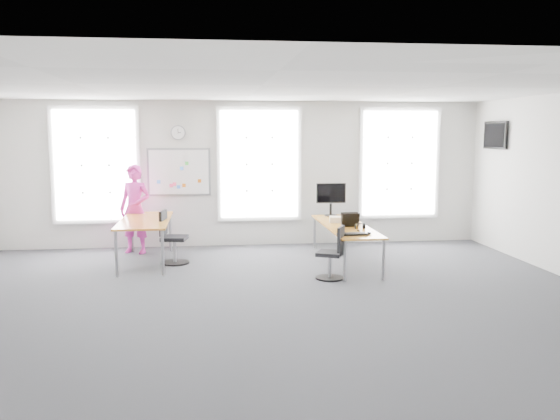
{
  "coord_description": "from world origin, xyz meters",
  "views": [
    {
      "loc": [
        -0.75,
        -8.29,
        2.36
      ],
      "look_at": [
        0.4,
        1.2,
        1.1
      ],
      "focal_mm": 38.0,
      "sensor_mm": 36.0,
      "label": 1
    }
  ],
  "objects": [
    {
      "name": "floor",
      "position": [
        0.0,
        0.0,
        0.0
      ],
      "size": [
        10.0,
        10.0,
        0.0
      ],
      "primitive_type": "plane",
      "color": "#242429",
      "rests_on": "ground"
    },
    {
      "name": "ceiling",
      "position": [
        0.0,
        0.0,
        3.0
      ],
      "size": [
        10.0,
        10.0,
        0.0
      ],
      "primitive_type": "plane",
      "rotation": [
        3.14,
        0.0,
        0.0
      ],
      "color": "silver",
      "rests_on": "ground"
    },
    {
      "name": "wall_back",
      "position": [
        0.0,
        4.0,
        1.5
      ],
      "size": [
        10.0,
        0.0,
        10.0
      ],
      "primitive_type": "plane",
      "rotation": [
        1.57,
        0.0,
        0.0
      ],
      "color": "silver",
      "rests_on": "ground"
    },
    {
      "name": "wall_front",
      "position": [
        0.0,
        -4.0,
        1.5
      ],
      "size": [
        10.0,
        0.0,
        10.0
      ],
      "primitive_type": "plane",
      "rotation": [
        -1.57,
        0.0,
        0.0
      ],
      "color": "silver",
      "rests_on": "ground"
    },
    {
      "name": "window_left",
      "position": [
        -3.0,
        3.97,
        1.7
      ],
      "size": [
        1.6,
        0.06,
        2.2
      ],
      "primitive_type": "cube",
      "color": "silver",
      "rests_on": "wall_back"
    },
    {
      "name": "window_mid",
      "position": [
        0.3,
        3.97,
        1.7
      ],
      "size": [
        1.6,
        0.06,
        2.2
      ],
      "primitive_type": "cube",
      "color": "silver",
      "rests_on": "wall_back"
    },
    {
      "name": "window_right",
      "position": [
        3.3,
        3.97,
        1.7
      ],
      "size": [
        1.6,
        0.06,
        2.2
      ],
      "primitive_type": "cube",
      "color": "silver",
      "rests_on": "wall_back"
    },
    {
      "name": "desk_right",
      "position": [
        1.7,
        2.09,
        0.64
      ],
      "size": [
        0.75,
        2.82,
        0.69
      ],
      "color": "gold",
      "rests_on": "ground"
    },
    {
      "name": "desk_left",
      "position": [
        -1.9,
        2.51,
        0.73
      ],
      "size": [
        0.87,
        2.17,
        0.79
      ],
      "color": "gold",
      "rests_on": "ground"
    },
    {
      "name": "chair_right",
      "position": [
        1.22,
        0.9,
        0.38
      ],
      "size": [
        0.52,
        0.52,
        0.86
      ],
      "rotation": [
        0.0,
        0.0,
        -2.01
      ],
      "color": "black",
      "rests_on": "ground"
    },
    {
      "name": "chair_left",
      "position": [
        -1.43,
        2.38,
        0.42
      ],
      "size": [
        0.51,
        0.51,
        0.97
      ],
      "rotation": [
        0.0,
        0.0,
        1.4
      ],
      "color": "black",
      "rests_on": "ground"
    },
    {
      "name": "person",
      "position": [
        -2.19,
        3.42,
        0.87
      ],
      "size": [
        0.74,
        0.62,
        1.74
      ],
      "primitive_type": "imported",
      "rotation": [
        0.0,
        0.0,
        -0.38
      ],
      "color": "#DA31A4",
      "rests_on": "ground"
    },
    {
      "name": "whiteboard",
      "position": [
        -1.35,
        3.97,
        1.55
      ],
      "size": [
        1.2,
        0.03,
        0.9
      ],
      "primitive_type": "cube",
      "color": "white",
      "rests_on": "wall_back"
    },
    {
      "name": "wall_clock",
      "position": [
        -1.35,
        3.97,
        2.35
      ],
      "size": [
        0.3,
        0.04,
        0.3
      ],
      "primitive_type": "cylinder",
      "rotation": [
        1.57,
        0.0,
        0.0
      ],
      "color": "gray",
      "rests_on": "wall_back"
    },
    {
      "name": "tv",
      "position": [
        4.95,
        3.0,
        2.3
      ],
      "size": [
        0.06,
        0.9,
        0.55
      ],
      "primitive_type": "cube",
      "color": "black",
      "rests_on": "wall_right"
    },
    {
      "name": "keyboard",
      "position": [
        1.57,
        1.05,
        0.7
      ],
      "size": [
        0.5,
        0.2,
        0.02
      ],
      "primitive_type": "cube",
      "rotation": [
        0.0,
        0.0,
        0.04
      ],
      "color": "black",
      "rests_on": "desk_right"
    },
    {
      "name": "mouse",
      "position": [
        1.87,
        1.1,
        0.71
      ],
      "size": [
        0.08,
        0.12,
        0.04
      ],
      "primitive_type": "ellipsoid",
      "rotation": [
        0.0,
        0.0,
        -0.09
      ],
      "color": "black",
      "rests_on": "desk_right"
    },
    {
      "name": "lens_cap",
      "position": [
        1.78,
        1.44,
        0.69
      ],
      "size": [
        0.06,
        0.06,
        0.01
      ],
      "primitive_type": "cylinder",
      "rotation": [
        0.0,
        0.0,
        0.11
      ],
      "color": "black",
      "rests_on": "desk_right"
    },
    {
      "name": "headphones",
      "position": [
        1.85,
        1.64,
        0.73
      ],
      "size": [
        0.18,
        0.09,
        0.1
      ],
      "rotation": [
        0.0,
        0.0,
        0.29
      ],
      "color": "black",
      "rests_on": "desk_right"
    },
    {
      "name": "laptop_sleeve",
      "position": [
        1.74,
        1.88,
        0.81
      ],
      "size": [
        0.32,
        0.18,
        0.26
      ],
      "rotation": [
        0.0,
        0.0,
        0.05
      ],
      "color": "black",
      "rests_on": "desk_right"
    },
    {
      "name": "paper_stack",
      "position": [
        1.64,
        2.45,
        0.74
      ],
      "size": [
        0.34,
        0.27,
        0.11
      ],
      "primitive_type": "cube",
      "rotation": [
        0.0,
        0.0,
        -0.12
      ],
      "color": "beige",
      "rests_on": "desk_right"
    },
    {
      "name": "monitor",
      "position": [
        1.68,
        3.28,
        1.08
      ],
      "size": [
        0.59,
        0.24,
        0.66
      ],
      "rotation": [
        0.0,
        0.0,
        -0.01
      ],
      "color": "black",
      "rests_on": "desk_right"
    }
  ]
}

